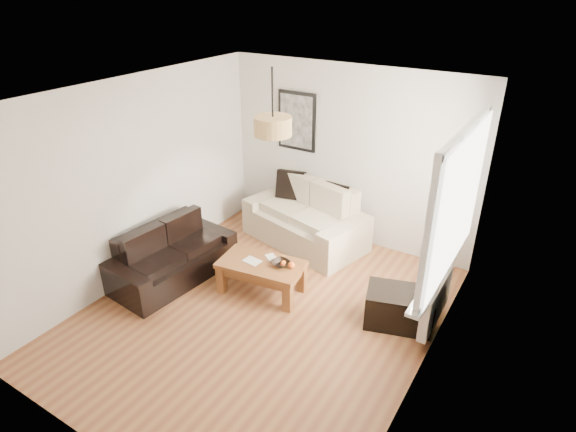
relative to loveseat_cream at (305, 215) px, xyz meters
The scene contains 21 objects.
floor 1.88m from the loveseat_cream, 76.55° to the right, with size 4.50×4.50×0.00m, color brown.
ceiling 2.83m from the loveseat_cream, 76.55° to the right, with size 3.80×4.50×0.00m, color white, non-canonical shape.
wall_back 1.07m from the loveseat_cream, 47.82° to the left, with size 3.80×0.04×2.60m, color silver, non-canonical shape.
wall_front 4.14m from the loveseat_cream, 83.97° to the right, with size 3.80×0.04×2.60m, color silver, non-canonical shape.
wall_left 2.46m from the loveseat_cream, 129.63° to the right, with size 0.04×4.50×2.60m, color silver, non-canonical shape.
wall_right 3.05m from the loveseat_cream, 37.43° to the right, with size 0.04×4.50×2.60m, color silver, non-canonical shape.
window_bay 2.74m from the loveseat_cream, 23.21° to the right, with size 0.14×1.90×1.60m, color white, non-canonical shape.
radiator 2.45m from the loveseat_cream, 23.58° to the right, with size 0.10×0.90×0.52m, color white.
poster 1.40m from the loveseat_cream, 133.95° to the left, with size 0.62×0.04×0.87m, color black, non-canonical shape.
pendant_shade 2.36m from the loveseat_cream, 73.95° to the right, with size 0.40×0.40×0.20m, color tan.
loveseat_cream is the anchor object (origin of this frame).
sofa_leather 2.03m from the loveseat_cream, 119.70° to the right, with size 1.64×0.80×0.71m, color black, non-canonical shape.
coffee_table 1.44m from the loveseat_cream, 82.93° to the right, with size 1.05×0.57×0.43m, color brown, non-canonical shape.
ottoman 2.18m from the loveseat_cream, 30.17° to the right, with size 0.75×0.48×0.43m, color black.
cushion_left 0.55m from the loveseat_cream, 151.06° to the left, with size 0.43×0.13×0.43m, color black.
cushion_right 0.51m from the loveseat_cream, 31.67° to the left, with size 0.38×0.12×0.38m, color black.
fruit_bowl 1.40m from the loveseat_cream, 72.72° to the right, with size 0.22×0.22×0.05m, color black.
orange_a 1.39m from the loveseat_cream, 71.38° to the right, with size 0.06×0.06×0.06m, color #FC5A15.
orange_b 1.43m from the loveseat_cream, 66.99° to the right, with size 0.08×0.08×0.08m, color #FF5A15.
orange_c 1.42m from the loveseat_cream, 71.31° to the right, with size 0.06×0.06×0.06m, color #FF5815.
papers 1.44m from the loveseat_cream, 87.63° to the right, with size 0.22×0.15×0.01m, color white.
Camera 1 is at (2.70, -3.76, 3.64)m, focal length 29.91 mm.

